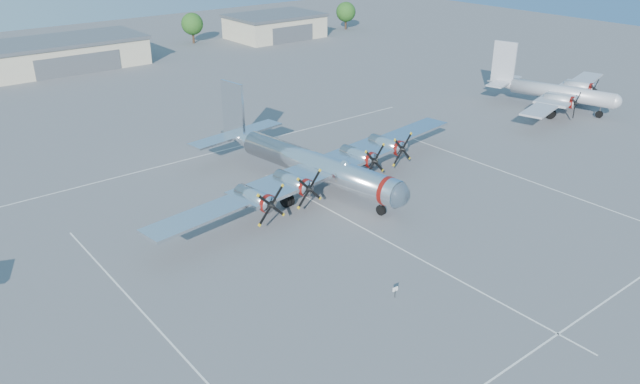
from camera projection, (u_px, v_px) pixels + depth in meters
ground at (353, 223)px, 59.95m from camera, size 260.00×260.00×0.00m
parking_lines at (366, 230)px, 58.70m from camera, size 60.00×50.08×0.01m
hangar_center at (65, 53)px, 117.06m from camera, size 28.60×14.60×5.40m
hangar_east at (275, 26)px, 144.32m from camera, size 20.60×14.60×5.40m
tree_east at (192, 24)px, 137.76m from camera, size 4.80×4.80×6.64m
tree_far_east at (346, 12)px, 153.66m from camera, size 4.80×4.80×6.64m
main_bomber_b29 at (309, 187)px, 67.73m from camera, size 45.98×34.54×9.38m
twin_engine_east at (552, 110)px, 93.57m from camera, size 33.23×27.35×9.19m
info_placard at (395, 290)px, 48.21m from camera, size 0.49×0.09×0.94m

